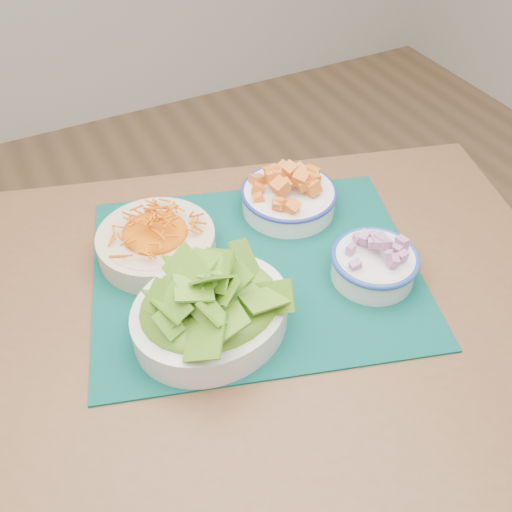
{
  "coord_description": "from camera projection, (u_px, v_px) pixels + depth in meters",
  "views": [
    {
      "loc": [
        -0.57,
        -0.56,
        1.46
      ],
      "look_at": [
        -0.25,
        0.06,
        0.78
      ],
      "focal_mm": 40.0,
      "sensor_mm": 36.0,
      "label": 1
    }
  ],
  "objects": [
    {
      "name": "ground",
      "position": [
        349.0,
        447.0,
        1.56
      ],
      "size": [
        4.0,
        4.0,
        0.0
      ],
      "primitive_type": "plane",
      "color": "#926C46",
      "rests_on": "ground"
    },
    {
      "name": "table",
      "position": [
        230.0,
        345.0,
        1.01
      ],
      "size": [
        1.35,
        1.08,
        0.75
      ],
      "rotation": [
        0.0,
        0.0,
        -0.29
      ],
      "color": "brown",
      "rests_on": "ground"
    },
    {
      "name": "placemat",
      "position": [
        256.0,
        269.0,
        1.0
      ],
      "size": [
        0.67,
        0.6,
        0.0
      ],
      "primitive_type": "cube",
      "rotation": [
        0.0,
        0.0,
        -0.3
      ],
      "color": "#022E29",
      "rests_on": "table"
    },
    {
      "name": "carrot_bowl",
      "position": [
        156.0,
        239.0,
        1.0
      ],
      "size": [
        0.26,
        0.26,
        0.08
      ],
      "rotation": [
        0.0,
        0.0,
        0.3
      ],
      "color": "beige",
      "rests_on": "placemat"
    },
    {
      "name": "squash_bowl",
      "position": [
        289.0,
        192.0,
        1.09
      ],
      "size": [
        0.2,
        0.2,
        0.09
      ],
      "rotation": [
        0.0,
        0.0,
        0.13
      ],
      "color": "silver",
      "rests_on": "placemat"
    },
    {
      "name": "lettuce_bowl",
      "position": [
        210.0,
        303.0,
        0.86
      ],
      "size": [
        0.29,
        0.26,
        0.12
      ],
      "rotation": [
        0.0,
        0.0,
        0.2
      ],
      "color": "silver",
      "rests_on": "placemat"
    },
    {
      "name": "onion_bowl",
      "position": [
        374.0,
        261.0,
        0.96
      ],
      "size": [
        0.19,
        0.19,
        0.07
      ],
      "rotation": [
        0.0,
        0.0,
        0.41
      ],
      "color": "silver",
      "rests_on": "placemat"
    }
  ]
}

